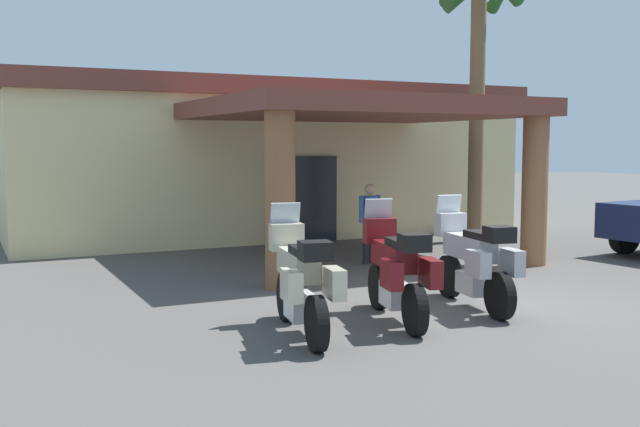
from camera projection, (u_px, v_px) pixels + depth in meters
ground_plane at (479, 300)px, 11.35m from camera, size 80.00×80.00×0.00m
motel_building at (257, 157)px, 20.42m from camera, size 13.91×12.49×3.97m
motorcycle_cream at (301, 280)px, 9.17m from camera, size 0.80×2.21×1.61m
motorcycle_maroon at (396, 271)px, 9.88m from camera, size 0.89×2.20×1.61m
motorcycle_silver at (474, 261)px, 10.71m from camera, size 0.79×2.21×1.61m
pedestrian at (370, 218)px, 14.72m from camera, size 0.52×0.32×1.61m
palm_tree_near_portico at (478, 53)px, 17.91m from camera, size 2.04×2.16×6.74m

